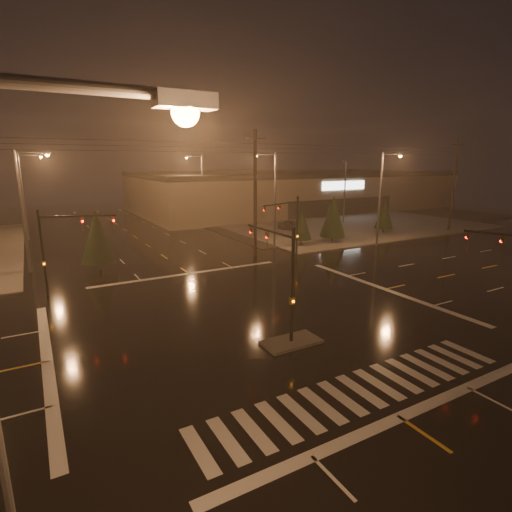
{
  "coord_description": "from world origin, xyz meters",
  "views": [
    {
      "loc": [
        -10.85,
        -19.55,
        9.08
      ],
      "look_at": [
        1.75,
        2.77,
        3.0
      ],
      "focal_mm": 28.0,
      "sensor_mm": 36.0,
      "label": 1
    }
  ],
  "objects": [
    {
      "name": "utility_pole_2",
      "position": [
        38.0,
        14.0,
        6.13
      ],
      "size": [
        2.2,
        0.32,
        12.0
      ],
      "color": "black",
      "rests_on": "ground"
    },
    {
      "name": "signal_mast_median",
      "position": [
        0.0,
        -3.07,
        3.75
      ],
      "size": [
        0.25,
        4.59,
        6.0
      ],
      "color": "black",
      "rests_on": "ground"
    },
    {
      "name": "streetlight_2",
      "position": [
        -11.18,
        34.0,
        5.8
      ],
      "size": [
        2.77,
        0.32,
        10.0
      ],
      "color": "#38383A",
      "rests_on": "ground"
    },
    {
      "name": "ground",
      "position": [
        0.0,
        0.0,
        0.0
      ],
      "size": [
        140.0,
        140.0,
        0.0
      ],
      "primitive_type": "plane",
      "color": "black",
      "rests_on": "ground"
    },
    {
      "name": "streetlight_1",
      "position": [
        -11.18,
        18.0,
        5.8
      ],
      "size": [
        2.77,
        0.32,
        10.0
      ],
      "color": "#38383A",
      "rests_on": "ground"
    },
    {
      "name": "sidewalk_ne",
      "position": [
        30.0,
        30.0,
        0.06
      ],
      "size": [
        36.0,
        36.0,
        0.12
      ],
      "primitive_type": "cube",
      "color": "#494741",
      "rests_on": "ground"
    },
    {
      "name": "crosswalk",
      "position": [
        0.0,
        -9.0,
        0.01
      ],
      "size": [
        15.0,
        2.6,
        0.01
      ],
      "primitive_type": "cube",
      "color": "beige",
      "rests_on": "ground"
    },
    {
      "name": "conifer_2",
      "position": [
        28.59,
        16.76,
        2.51
      ],
      "size": [
        2.33,
        2.33,
        4.33
      ],
      "color": "black",
      "rests_on": "ground"
    },
    {
      "name": "streetlight_4",
      "position": [
        11.18,
        36.0,
        5.8
      ],
      "size": [
        2.77,
        0.32,
        10.0
      ],
      "color": "#38383A",
      "rests_on": "ground"
    },
    {
      "name": "stop_bar_near",
      "position": [
        0.0,
        -11.0,
        0.01
      ],
      "size": [
        16.0,
        0.5,
        0.01
      ],
      "primitive_type": "cube",
      "color": "beige",
      "rests_on": "ground"
    },
    {
      "name": "streetlight_0",
      "position": [
        -11.18,
        -15.0,
        5.8
      ],
      "size": [
        2.77,
        0.32,
        10.0
      ],
      "color": "#38383A",
      "rests_on": "ground"
    },
    {
      "name": "signal_mast_nw",
      "position": [
        -9.5,
        10.14,
        3.79
      ],
      "size": [
        4.84,
        1.86,
        6.0
      ],
      "color": "black",
      "rests_on": "ground"
    },
    {
      "name": "median_island",
      "position": [
        0.0,
        -4.0,
        0.07
      ],
      "size": [
        3.0,
        1.6,
        0.15
      ],
      "primitive_type": "cube",
      "color": "#494741",
      "rests_on": "ground"
    },
    {
      "name": "conifer_3",
      "position": [
        -6.25,
        15.9,
        2.91
      ],
      "size": [
        2.84,
        2.84,
        5.13
      ],
      "color": "black",
      "rests_on": "ground"
    },
    {
      "name": "parking_lot",
      "position": [
        35.0,
        28.0,
        0.04
      ],
      "size": [
        50.0,
        24.0,
        0.08
      ],
      "primitive_type": "cube",
      "color": "black",
      "rests_on": "ground"
    },
    {
      "name": "streetlight_6",
      "position": [
        22.0,
        11.18,
        5.8
      ],
      "size": [
        0.32,
        2.77,
        10.0
      ],
      "color": "#38383A",
      "rests_on": "ground"
    },
    {
      "name": "signal_mast_ne",
      "position": [
        9.5,
        10.14,
        3.79
      ],
      "size": [
        4.84,
        1.86,
        6.0
      ],
      "color": "black",
      "rests_on": "ground"
    },
    {
      "name": "conifer_0",
      "position": [
        14.79,
        15.69,
        2.41
      ],
      "size": [
        2.19,
        2.19,
        4.13
      ],
      "color": "black",
      "rests_on": "ground"
    },
    {
      "name": "stop_bar_far",
      "position": [
        0.0,
        11.0,
        0.01
      ],
      "size": [
        16.0,
        0.5,
        0.01
      ],
      "primitive_type": "cube",
      "color": "beige",
      "rests_on": "ground"
    },
    {
      "name": "retail_building",
      "position": [
        35.0,
        45.99,
        3.84
      ],
      "size": [
        60.2,
        28.3,
        7.2
      ],
      "color": "#6D644E",
      "rests_on": "ground"
    },
    {
      "name": "utility_pole_1",
      "position": [
        8.0,
        14.0,
        6.13
      ],
      "size": [
        2.2,
        0.32,
        12.0
      ],
      "color": "black",
      "rests_on": "ground"
    },
    {
      "name": "streetlight_3",
      "position": [
        11.18,
        16.0,
        5.8
      ],
      "size": [
        2.77,
        0.32,
        10.0
      ],
      "color": "#38383A",
      "rests_on": "ground"
    },
    {
      "name": "car_parked",
      "position": [
        19.49,
        24.19,
        0.67
      ],
      "size": [
        3.46,
        4.18,
        1.34
      ],
      "primitive_type": "imported",
      "rotation": [
        0.0,
        0.0,
        0.57
      ],
      "color": "black",
      "rests_on": "ground"
    },
    {
      "name": "conifer_1",
      "position": [
        19.06,
        15.53,
        2.99
      ],
      "size": [
        2.94,
        2.94,
        5.29
      ],
      "color": "black",
      "rests_on": "ground"
    }
  ]
}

